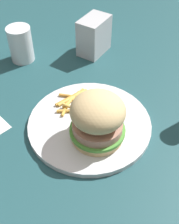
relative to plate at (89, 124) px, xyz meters
The scene contains 6 objects.
ground_plane 0.03m from the plate, 55.76° to the right, with size 1.60×1.60×0.00m, color #1E474C.
plate is the anchor object (origin of this frame).
sandwich 0.07m from the plate, 60.78° to the left, with size 0.11×0.11×0.10m.
fries_pile 0.07m from the plate, 112.63° to the right, with size 0.10×0.11×0.01m.
drink_glass 0.31m from the plate, 104.75° to the right, with size 0.06×0.06×0.09m.
napkin_dispenser 0.29m from the plate, 143.36° to the right, with size 0.09×0.06×0.10m, color #B7BABF.
Camera 1 is at (0.31, 0.29, 0.46)m, focal length 46.66 mm.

